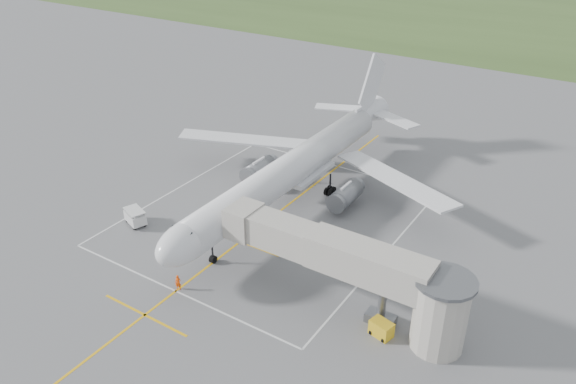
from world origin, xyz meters
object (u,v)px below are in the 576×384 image
Objects in this scene: baggage_cart at (135,217)px; ramp_worker_wing at (248,187)px; jet_bridge at (360,270)px; gpu_unit at (381,329)px; ramp_worker_nose at (178,283)px; airliner at (294,168)px.

ramp_worker_wing is at bearing 84.41° from baggage_cart.
jet_bridge is at bearing 20.37° from baggage_cart.
gpu_unit is at bearing 168.86° from ramp_worker_wing.
jet_bridge is 17.29m from ramp_worker_nose.
baggage_cart is 1.71× the size of ramp_worker_wing.
gpu_unit is at bearing -14.52° from ramp_worker_nose.
gpu_unit is 28.30m from ramp_worker_wing.
airliner is 2.00× the size of jet_bridge.
baggage_cart is at bearing -168.79° from gpu_unit.
airliner reaches higher than baggage_cart.
airliner is 15.21× the size of baggage_cart.
baggage_cart reaches higher than gpu_unit.
jet_bridge is (15.72, -14.25, 0.35)m from airliner.
ramp_worker_nose is at bearing 126.09° from ramp_worker_wing.
baggage_cart is at bearing -179.90° from jet_bridge.
ramp_worker_wing is (-21.49, 12.80, -3.85)m from jet_bridge.
airliner is at bearing 137.81° from jet_bridge.
jet_bridge is 13.02× the size of ramp_worker_wing.
ramp_worker_nose is at bearing -158.65° from jet_bridge.
airliner is 18.98m from baggage_cart.
jet_bridge reaches higher than ramp_worker_nose.
jet_bridge is at bearing 168.31° from gpu_unit.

